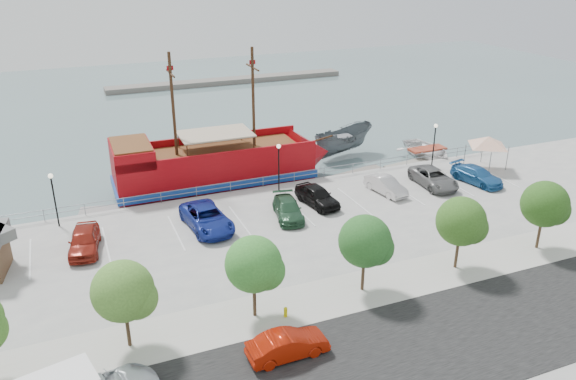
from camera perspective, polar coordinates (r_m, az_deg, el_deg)
name	(u,v)px	position (r m, az deg, el deg)	size (l,w,h in m)	color
ground	(310,233)	(44.02, 2.20, -4.34)	(160.00, 160.00, 0.00)	slate
street	(434,343)	(31.91, 14.62, -14.84)	(100.00, 8.00, 0.04)	black
sidewalk	(376,286)	(35.89, 8.94, -9.63)	(100.00, 4.00, 0.05)	#B0ABA2
seawall_railing	(274,180)	(49.93, -1.48, 1.01)	(50.00, 0.06, 1.00)	gray
far_shore	(228,81)	(96.34, -6.08, 10.97)	(40.00, 3.00, 0.80)	#676158
pirate_ship	(230,163)	(52.23, -5.87, 2.71)	(21.04, 6.09, 13.23)	#91050B
patrol_boat	(343,143)	(60.37, 5.62, 4.80)	(2.88, 7.66, 2.96)	#4D5459
speedboat	(427,153)	(61.23, 13.93, 3.70)	(4.77, 6.68, 1.38)	silver
dock_west	(124,211)	(49.08, -16.32, -2.05)	(7.20, 2.06, 0.41)	gray
dock_mid	(357,174)	(55.33, 7.05, 1.58)	(6.19, 1.77, 0.35)	slate
dock_east	(419,164)	(58.99, 13.13, 2.55)	(7.57, 2.16, 0.43)	gray
canopy_tent	(489,136)	(56.25, 19.73, 5.14)	(5.48, 5.48, 3.75)	slate
street_sedan	(288,345)	(29.74, -0.03, -15.45)	(1.49, 4.26, 1.40)	#A81A06
fire_hydrant	(286,312)	(32.63, -0.25, -12.26)	(0.23, 0.23, 0.66)	#D7CC08
lamp_post_left	(53,191)	(45.06, -22.76, -0.05)	(0.36, 0.36, 4.28)	black
lamp_post_mid	(279,159)	(47.94, -0.95, 3.15)	(0.36, 0.36, 4.28)	black
lamp_post_right	(435,138)	(55.51, 14.67, 5.18)	(0.36, 0.36, 4.28)	black
tree_b	(126,293)	(30.02, -16.12, -10.00)	(3.30, 3.20, 5.00)	#473321
tree_c	(257,266)	(31.19, -3.22, -7.69)	(3.30, 3.20, 5.00)	#473321
tree_d	(368,243)	(33.79, 8.09, -5.32)	(3.30, 3.20, 5.00)	#473321
tree_e	(463,223)	(37.54, 17.40, -3.20)	(3.30, 3.20, 5.00)	#473321
tree_f	(547,205)	(42.13, 24.82, -1.43)	(3.30, 3.20, 5.00)	#473321
parked_car_a	(84,240)	(41.49, -19.99, -4.81)	(1.94, 4.82, 1.64)	maroon
parked_car_c	(207,218)	(42.56, -8.25, -2.84)	(2.76, 5.99, 1.67)	navy
parked_car_d	(288,209)	(43.87, -0.01, -1.96)	(1.96, 4.81, 1.40)	#285034
parked_car_e	(317,196)	(46.07, 2.99, -0.58)	(1.91, 4.74, 1.62)	black
parked_car_f	(386,185)	(49.03, 9.92, 0.47)	(1.51, 4.33, 1.43)	silver
parked_car_g	(433,178)	(51.47, 14.56, 1.21)	(2.51, 5.45, 1.51)	slate
parked_car_h	(477,175)	(53.26, 18.64, 1.44)	(2.06, 5.06, 1.47)	#215B99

